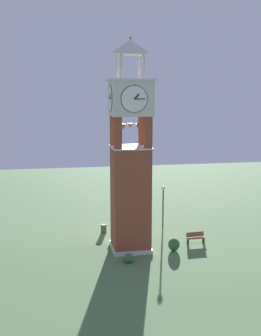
% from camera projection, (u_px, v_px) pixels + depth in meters
% --- Properties ---
extents(ground, '(80.00, 80.00, 0.00)m').
position_uv_depth(ground, '(130.00, 249.00, 38.81)').
color(ground, '#517547').
extents(clock_tower, '(3.54, 3.54, 17.16)m').
position_uv_depth(clock_tower, '(131.00, 165.00, 37.57)').
color(clock_tower, brown).
rests_on(clock_tower, ground).
extents(park_bench, '(0.56, 1.63, 0.95)m').
position_uv_depth(park_bench, '(195.00, 237.00, 40.27)').
color(park_bench, brown).
rests_on(park_bench, ground).
extents(lamp_post, '(0.36, 0.36, 4.02)m').
position_uv_depth(lamp_post, '(163.00, 199.00, 44.40)').
color(lamp_post, black).
rests_on(lamp_post, ground).
extents(trash_bin, '(0.52, 0.52, 0.80)m').
position_uv_depth(trash_bin, '(104.00, 229.00, 42.99)').
color(trash_bin, '#38513D').
rests_on(trash_bin, ground).
extents(shrub_near_entry, '(0.76, 0.76, 0.71)m').
position_uv_depth(shrub_near_entry, '(128.00, 258.00, 35.77)').
color(shrub_near_entry, '#336638').
rests_on(shrub_near_entry, ground).
extents(shrub_left_of_tower, '(0.96, 0.96, 1.04)m').
position_uv_depth(shrub_left_of_tower, '(174.00, 244.00, 38.38)').
color(shrub_left_of_tower, '#336638').
rests_on(shrub_left_of_tower, ground).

